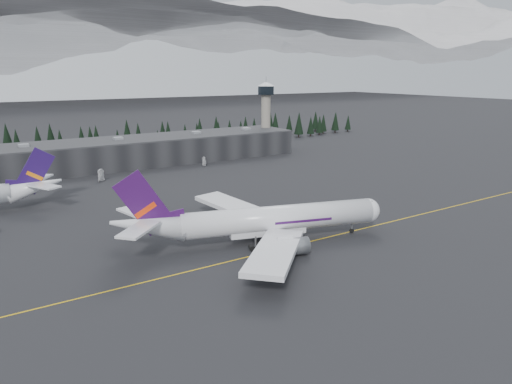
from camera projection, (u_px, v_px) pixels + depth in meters
ground at (297, 241)px, 119.71m from camera, size 1400.00×1400.00×0.00m
taxiline at (301, 244)px, 118.07m from camera, size 400.00×0.40×0.02m
terminal at (140, 151)px, 220.26m from camera, size 160.00×30.00×12.60m
control_tower at (266, 108)px, 257.17m from camera, size 10.00×10.00×37.70m
treeline at (118, 139)px, 250.20m from camera, size 360.00×20.00×15.00m
mountain_ridge at (1, 94)px, 936.92m from camera, size 4400.00×900.00×420.00m
jet_main at (256, 221)px, 117.43m from camera, size 70.17×63.52×21.12m
gse_vehicle_a at (101, 180)px, 185.29m from camera, size 4.43×5.82×1.47m
gse_vehicle_b at (204, 164)px, 216.36m from camera, size 4.76×2.97×1.51m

